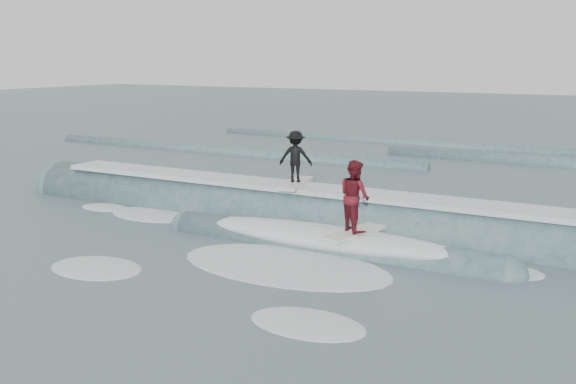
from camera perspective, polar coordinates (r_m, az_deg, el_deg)
The scene contains 6 objects.
ground at distance 16.54m, azimuth -3.92°, elevation -5.20°, with size 160.00×160.00×0.00m, color #3D5459.
breaking_wave at distance 18.93m, azimuth 1.68°, elevation -2.83°, with size 22.26×3.82×2.07m.
surfer_black at distance 19.08m, azimuth 0.68°, elevation 2.91°, with size 1.12×2.07×1.63m.
surfer_red at distance 16.03m, azimuth 5.93°, elevation -0.65°, with size 1.11×2.07×1.90m.
whitewater at distance 15.80m, azimuth -2.66°, elevation -6.00°, with size 14.72×7.05×0.10m.
far_swells at distance 32.69m, azimuth 11.74°, elevation 3.07°, with size 40.81×8.65×0.80m.
Camera 1 is at (8.55, -13.31, 4.83)m, focal length 40.00 mm.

